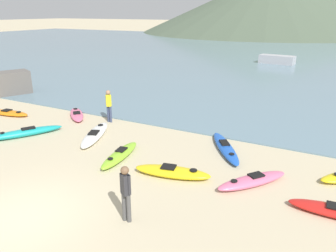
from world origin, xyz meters
TOP-DOWN VIEW (x-y plane):
  - ground_plane at (0.00, 0.00)m, footprint 400.00×400.00m
  - bay_water at (0.00, 43.74)m, footprint 160.00×70.00m
  - far_hill_left at (-12.85, 93.24)m, footprint 70.21×70.21m
  - far_hill_midleft at (-4.74, 94.83)m, footprint 57.83×57.83m
  - kayak_on_sand_0 at (2.71, 4.31)m, footprint 2.91×1.34m
  - kayak_on_sand_1 at (-5.33, 8.08)m, footprint 2.46×2.33m
  - kayak_on_sand_2 at (0.13, 4.67)m, footprint 0.99×2.84m
  - kayak_on_sand_3 at (-2.33, 6.07)m, footprint 2.02×3.45m
  - kayak_on_sand_4 at (-5.35, 4.58)m, footprint 2.26×3.29m
  - kayak_on_sand_5 at (3.66, 7.44)m, footprint 2.44×3.30m
  - kayak_on_sand_6 at (-9.00, 6.48)m, footprint 2.73×1.07m
  - kayak_on_sand_9 at (5.44, 5.04)m, footprint 2.21×2.62m
  - person_near_foreground at (2.79, 1.32)m, footprint 0.35×0.28m
  - person_near_waterline at (-3.09, 8.20)m, footprint 0.35×0.30m
  - moored_boat_0 at (0.98, 33.38)m, footprint 3.94×1.85m
  - shoreline_rock at (-13.16, 9.65)m, footprint 2.52×3.30m

SIDE VIEW (x-z plane):
  - ground_plane at x=0.00m, z-range 0.00..0.00m
  - bay_water at x=0.00m, z-range 0.00..0.06m
  - kayak_on_sand_1 at x=-5.33m, z-range -0.02..0.27m
  - kayak_on_sand_6 at x=-9.00m, z-range -0.02..0.28m
  - kayak_on_sand_3 at x=-2.33m, z-range -0.02..0.29m
  - kayak_on_sand_5 at x=3.66m, z-range -0.02..0.29m
  - kayak_on_sand_2 at x=0.13m, z-range -0.02..0.34m
  - kayak_on_sand_9 at x=5.44m, z-range -0.02..0.35m
  - kayak_on_sand_0 at x=2.71m, z-range -0.02..0.37m
  - kayak_on_sand_4 at x=-5.35m, z-range -0.02..0.38m
  - moored_boat_0 at x=0.98m, z-range 0.06..0.98m
  - shoreline_rock at x=-13.16m, z-range 0.00..1.65m
  - person_near_foreground at x=2.79m, z-range 0.13..1.84m
  - person_near_waterline at x=-3.09m, z-range 0.13..1.88m
  - far_hill_midleft at x=-4.74m, z-range 0.00..10.77m
  - far_hill_left at x=-12.85m, z-range 0.00..15.38m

